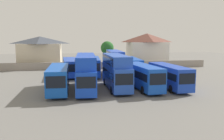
{
  "coord_description": "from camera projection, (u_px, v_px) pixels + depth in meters",
  "views": [
    {
      "loc": [
        -5.99,
        -32.65,
        7.3
      ],
      "look_at": [
        0.0,
        3.0,
        2.46
      ],
      "focal_mm": 37.26,
      "sensor_mm": 36.0,
      "label": 1
    }
  ],
  "objects": [
    {
      "name": "bus_5",
      "position": [
        169.0,
        75.0,
        34.75
      ],
      "size": [
        2.94,
        10.65,
        3.42
      ],
      "rotation": [
        0.0,
        0.0,
        -1.53
      ],
      "color": "#193DBE",
      "rests_on": "ground"
    },
    {
      "name": "bus_9",
      "position": [
        132.0,
        65.0,
        47.64
      ],
      "size": [
        3.06,
        10.87,
        3.41
      ],
      "rotation": [
        0.0,
        0.0,
        -1.62
      ],
      "color": "blue",
      "rests_on": "ground"
    },
    {
      "name": "bus_4",
      "position": [
        143.0,
        75.0,
        34.06
      ],
      "size": [
        3.22,
        10.81,
        3.55
      ],
      "rotation": [
        0.0,
        0.0,
        -1.5
      ],
      "color": "blue",
      "rests_on": "ground"
    },
    {
      "name": "bus_2",
      "position": [
        86.0,
        71.0,
        32.97
      ],
      "size": [
        3.19,
        12.0,
        5.07
      ],
      "rotation": [
        0.0,
        0.0,
        -1.62
      ],
      "color": "blue",
      "rests_on": "ground"
    },
    {
      "name": "bus_8",
      "position": [
        115.0,
        61.0,
        47.62
      ],
      "size": [
        3.16,
        12.09,
        4.92
      ],
      "rotation": [
        0.0,
        0.0,
        -1.62
      ],
      "color": "blue",
      "rests_on": "ground"
    },
    {
      "name": "bus_6",
      "position": [
        70.0,
        66.0,
        46.21
      ],
      "size": [
        3.14,
        11.27,
        3.35
      ],
      "rotation": [
        0.0,
        0.0,
        -1.51
      ],
      "color": "blue",
      "rests_on": "ground"
    },
    {
      "name": "ground",
      "position": [
        101.0,
        72.0,
        51.46
      ],
      "size": [
        140.0,
        140.0,
        0.0
      ],
      "primitive_type": "plane",
      "color": "slate"
    },
    {
      "name": "house_terrace_left",
      "position": [
        40.0,
        52.0,
        59.88
      ],
      "size": [
        10.84,
        8.3,
        7.96
      ],
      "color": "beige",
      "rests_on": "ground"
    },
    {
      "name": "bus_7",
      "position": [
        93.0,
        65.0,
        46.92
      ],
      "size": [
        3.34,
        11.78,
        3.52
      ],
      "rotation": [
        0.0,
        0.0,
        -1.64
      ],
      "color": "blue",
      "rests_on": "ground"
    },
    {
      "name": "bus_3",
      "position": [
        116.0,
        70.0,
        33.88
      ],
      "size": [
        2.75,
        10.45,
        5.03
      ],
      "rotation": [
        0.0,
        0.0,
        -1.56
      ],
      "color": "blue",
      "rests_on": "ground"
    },
    {
      "name": "tree_left_of_lot",
      "position": [
        107.0,
        48.0,
        59.29
      ],
      "size": [
        3.34,
        3.34,
        6.73
      ],
      "color": "brown",
      "rests_on": "ground"
    },
    {
      "name": "house_terrace_centre",
      "position": [
        147.0,
        49.0,
        65.33
      ],
      "size": [
        10.68,
        8.11,
        8.86
      ],
      "color": "silver",
      "rests_on": "ground"
    },
    {
      "name": "bus_1",
      "position": [
        59.0,
        77.0,
        32.3
      ],
      "size": [
        2.69,
        10.83,
        3.5
      ],
      "rotation": [
        0.0,
        0.0,
        -1.57
      ],
      "color": "blue",
      "rests_on": "ground"
    },
    {
      "name": "depot_boundary_wall",
      "position": [
        98.0,
        65.0,
        56.96
      ],
      "size": [
        56.0,
        0.5,
        1.8
      ],
      "primitive_type": "cube",
      "color": "gray",
      "rests_on": "ground"
    }
  ]
}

